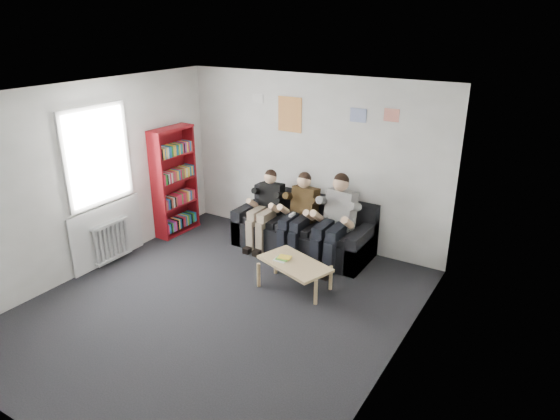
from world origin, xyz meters
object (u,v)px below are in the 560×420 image
object	(u,v)px
sofa	(304,232)
person_middle	(298,216)
person_left	(265,209)
bookshelf	(175,181)
person_right	(334,222)
coffee_table	(295,265)

from	to	relation	value
sofa	person_middle	world-z (taller)	person_middle
person_left	bookshelf	bearing A→B (deg)	-174.83
sofa	person_right	distance (m)	0.74
sofa	person_middle	size ratio (longest dim) A/B	1.68
sofa	coffee_table	distance (m)	1.24
person_left	person_middle	distance (m)	0.61
person_left	person_middle	size ratio (longest dim) A/B	0.96
bookshelf	person_middle	distance (m)	2.24
sofa	person_left	world-z (taller)	person_left
person_left	sofa	bearing A→B (deg)	11.78
bookshelf	person_middle	xyz separation A→B (m)	(2.20, 0.31, -0.26)
coffee_table	person_middle	xyz separation A→B (m)	(-0.48, 0.94, 0.30)
person_middle	person_right	distance (m)	0.61
bookshelf	coffee_table	xyz separation A→B (m)	(2.67, -0.63, -0.57)
sofa	person_middle	xyz separation A→B (m)	(0.00, -0.20, 0.35)
person_left	coffee_table	bearing A→B (deg)	-47.21
person_right	sofa	bearing A→B (deg)	166.78
person_middle	person_left	bearing A→B (deg)	-176.61
bookshelf	coffee_table	distance (m)	2.81
bookshelf	person_middle	size ratio (longest dim) A/B	1.41
person_middle	sofa	bearing A→B (deg)	93.72
bookshelf	sofa	bearing A→B (deg)	15.14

